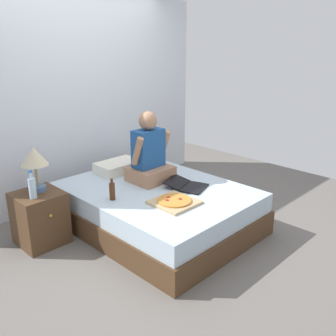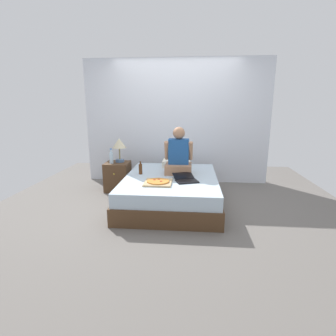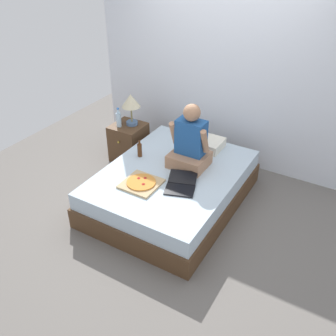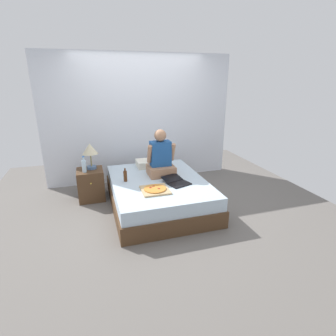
{
  "view_description": "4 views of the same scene",
  "coord_description": "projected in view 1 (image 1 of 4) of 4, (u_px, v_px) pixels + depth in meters",
  "views": [
    {
      "loc": [
        -2.56,
        -2.7,
        1.96
      ],
      "look_at": [
        0.12,
        -0.06,
        0.67
      ],
      "focal_mm": 40.0,
      "sensor_mm": 36.0,
      "label": 1
    },
    {
      "loc": [
        0.32,
        -4.1,
        1.58
      ],
      "look_at": [
        -0.03,
        -0.22,
        0.65
      ],
      "focal_mm": 28.0,
      "sensor_mm": 36.0,
      "label": 2
    },
    {
      "loc": [
        1.83,
        -3.2,
        2.88
      ],
      "look_at": [
        0.09,
        -0.24,
        0.67
      ],
      "focal_mm": 40.0,
      "sensor_mm": 36.0,
      "label": 3
    },
    {
      "loc": [
        -1.02,
        -3.86,
        2.03
      ],
      "look_at": [
        0.12,
        -0.16,
        0.7
      ],
      "focal_mm": 28.0,
      "sensor_mm": 36.0,
      "label": 4
    }
  ],
  "objects": [
    {
      "name": "water_bottle",
      "position": [
        32.0,
        187.0,
        3.51
      ],
      "size": [
        0.07,
        0.07,
        0.28
      ],
      "color": "silver",
      "rests_on": "nightstand_left"
    },
    {
      "name": "bed",
      "position": [
        157.0,
        208.0,
        4.09
      ],
      "size": [
        1.52,
        2.0,
        0.46
      ],
      "color": "#4C331E",
      "rests_on": "ground"
    },
    {
      "name": "pillow",
      "position": [
        118.0,
        166.0,
        4.5
      ],
      "size": [
        0.52,
        0.34,
        0.12
      ],
      "primitive_type": "cube",
      "color": "silver",
      "rests_on": "bed"
    },
    {
      "name": "person_seated",
      "position": [
        149.0,
        156.0,
        4.14
      ],
      "size": [
        0.47,
        0.4,
        0.78
      ],
      "color": "#A37556",
      "rests_on": "bed"
    },
    {
      "name": "beer_bottle_on_bed",
      "position": [
        112.0,
        191.0,
        3.69
      ],
      "size": [
        0.06,
        0.06,
        0.22
      ],
      "color": "#4C2811",
      "rests_on": "bed"
    },
    {
      "name": "ground_plane",
      "position": [
        157.0,
        226.0,
        4.16
      ],
      "size": [
        5.76,
        5.76,
        0.0
      ],
      "primitive_type": "plane",
      "color": "#66605B"
    },
    {
      "name": "wall_back",
      "position": [
        81.0,
        100.0,
        4.65
      ],
      "size": [
        3.76,
        0.12,
        2.5
      ],
      "primitive_type": "cube",
      "color": "silver",
      "rests_on": "ground"
    },
    {
      "name": "pizza_box",
      "position": [
        174.0,
        202.0,
        3.62
      ],
      "size": [
        0.4,
        0.4,
        0.04
      ],
      "color": "tan",
      "rests_on": "bed"
    },
    {
      "name": "lamp_on_left_nightstand",
      "position": [
        34.0,
        159.0,
        3.62
      ],
      "size": [
        0.26,
        0.26,
        0.45
      ],
      "color": "#4C6B93",
      "rests_on": "nightstand_left"
    },
    {
      "name": "nightstand_left",
      "position": [
        40.0,
        218.0,
        3.75
      ],
      "size": [
        0.44,
        0.47,
        0.54
      ],
      "color": "#4C331E",
      "rests_on": "ground"
    },
    {
      "name": "laptop",
      "position": [
        188.0,
        186.0,
        4.01
      ],
      "size": [
        0.43,
        0.49,
        0.07
      ],
      "color": "black",
      "rests_on": "bed"
    }
  ]
}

